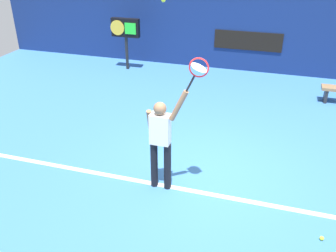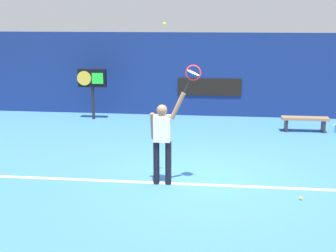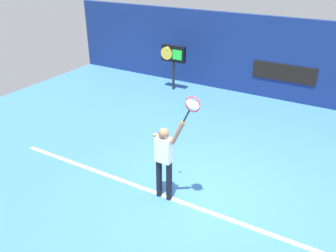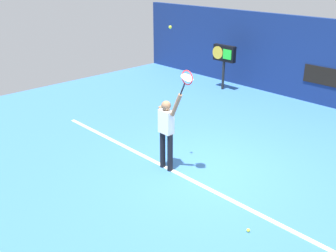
% 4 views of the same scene
% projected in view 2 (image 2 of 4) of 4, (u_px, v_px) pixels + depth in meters
% --- Properties ---
extents(ground_plane, '(18.00, 18.00, 0.00)m').
position_uv_depth(ground_plane, '(199.00, 176.00, 10.32)').
color(ground_plane, '#3870B2').
extents(back_wall, '(18.00, 0.20, 2.88)m').
position_uv_depth(back_wall, '(210.00, 75.00, 16.26)').
color(back_wall, navy).
rests_on(back_wall, ground_plane).
extents(sponsor_banner_center, '(2.20, 0.03, 0.60)m').
position_uv_depth(sponsor_banner_center, '(209.00, 87.00, 16.24)').
color(sponsor_banner_center, black).
extents(court_baseline, '(10.00, 0.10, 0.01)m').
position_uv_depth(court_baseline, '(198.00, 185.00, 9.79)').
color(court_baseline, white).
rests_on(court_baseline, ground_plane).
extents(tennis_player, '(0.73, 0.31, 1.96)m').
position_uv_depth(tennis_player, '(162.00, 137.00, 9.62)').
color(tennis_player, black).
rests_on(tennis_player, ground_plane).
extents(tennis_racket, '(0.42, 0.27, 0.62)m').
position_uv_depth(tennis_racket, '(193.00, 74.00, 9.25)').
color(tennis_racket, black).
extents(tennis_ball, '(0.07, 0.07, 0.07)m').
position_uv_depth(tennis_ball, '(165.00, 24.00, 9.16)').
color(tennis_ball, '#CCE033').
extents(scoreboard_clock, '(0.96, 0.20, 1.71)m').
position_uv_depth(scoreboard_clock, '(92.00, 80.00, 15.69)').
color(scoreboard_clock, black).
rests_on(scoreboard_clock, ground_plane).
extents(court_bench, '(1.40, 0.36, 0.45)m').
position_uv_depth(court_bench, '(305.00, 121.00, 14.19)').
color(court_bench, olive).
rests_on(court_bench, ground_plane).
extents(water_bottle, '(0.07, 0.07, 0.24)m').
position_uv_depth(water_bottle, '(336.00, 129.00, 14.13)').
color(water_bottle, '#338CD8').
rests_on(water_bottle, ground_plane).
extents(spare_ball, '(0.07, 0.07, 0.07)m').
position_uv_depth(spare_ball, '(301.00, 198.00, 8.98)').
color(spare_ball, '#CCE033').
rests_on(spare_ball, ground_plane).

